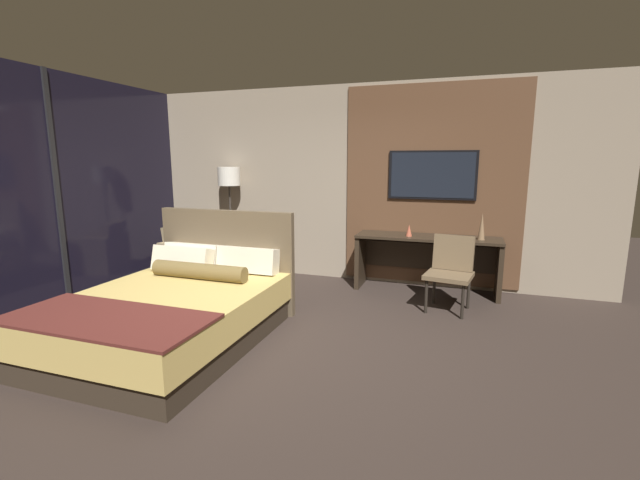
% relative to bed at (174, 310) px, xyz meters
% --- Properties ---
extents(ground_plane, '(16.00, 16.00, 0.00)m').
position_rel_bed_xyz_m(ground_plane, '(0.95, 0.16, -0.31)').
color(ground_plane, '#332823').
extents(wall_back_tv_panel, '(7.20, 0.09, 2.80)m').
position_rel_bed_xyz_m(wall_back_tv_panel, '(1.12, 2.75, 1.09)').
color(wall_back_tv_panel, gray).
rests_on(wall_back_tv_panel, ground_plane).
extents(wall_left_window, '(0.06, 6.00, 2.80)m').
position_rel_bed_xyz_m(wall_left_window, '(-2.05, 0.56, 1.01)').
color(wall_left_window, black).
rests_on(wall_left_window, ground_plane).
extents(bed, '(1.69, 2.23, 1.18)m').
position_rel_bed_xyz_m(bed, '(0.00, 0.00, 0.00)').
color(bed, '#33281E').
rests_on(bed, ground_plane).
extents(desk, '(1.87, 0.52, 0.76)m').
position_rel_bed_xyz_m(desk, '(2.18, 2.47, 0.21)').
color(desk, '#2D2319').
rests_on(desk, ground_plane).
extents(tv, '(1.16, 0.04, 0.65)m').
position_rel_bed_xyz_m(tv, '(2.18, 2.68, 1.24)').
color(tv, black).
extents(desk_chair, '(0.58, 0.58, 0.87)m').
position_rel_bed_xyz_m(desk_chair, '(2.51, 1.82, 0.20)').
color(desk_chair, brown).
rests_on(desk_chair, ground_plane).
extents(armchair_by_window, '(0.90, 0.92, 0.80)m').
position_rel_bed_xyz_m(armchair_by_window, '(-1.15, 1.94, -0.04)').
color(armchair_by_window, '#998460').
rests_on(armchair_by_window, ground_plane).
extents(floor_lamp, '(0.34, 0.34, 1.65)m').
position_rel_bed_xyz_m(floor_lamp, '(-0.82, 2.50, 1.07)').
color(floor_lamp, '#282623').
rests_on(floor_lamp, ground_plane).
extents(vase_tall, '(0.09, 0.09, 0.34)m').
position_rel_bed_xyz_m(vase_tall, '(2.84, 2.39, 0.62)').
color(vase_tall, '#846647').
rests_on(vase_tall, desk).
extents(vase_short, '(0.08, 0.08, 0.16)m').
position_rel_bed_xyz_m(vase_short, '(1.95, 2.36, 0.52)').
color(vase_short, '#B2563D').
rests_on(vase_short, desk).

